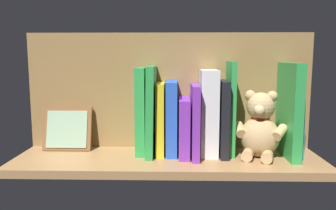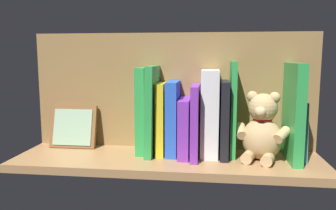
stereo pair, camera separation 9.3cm
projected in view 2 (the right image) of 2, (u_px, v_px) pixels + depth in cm
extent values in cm
cube|color=#A87A4C|center=(168.00, 160.00, 95.83)|extent=(85.80, 25.79, 2.20)
cube|color=olive|center=(172.00, 91.00, 103.66)|extent=(85.80, 1.50, 35.16)
cube|color=teal|center=(300.00, 129.00, 93.47)|extent=(1.83, 11.94, 16.17)
cube|color=green|center=(293.00, 112.00, 91.00)|extent=(2.64, 16.14, 26.39)
ellipsoid|color=tan|center=(262.00, 139.00, 92.57)|extent=(13.37, 12.66, 11.39)
sphere|color=tan|center=(263.00, 108.00, 91.36)|extent=(7.83, 7.83, 7.83)
sphere|color=tan|center=(275.00, 98.00, 89.66)|extent=(3.02, 3.02, 3.02)
sphere|color=tan|center=(252.00, 96.00, 92.22)|extent=(3.02, 3.02, 3.02)
sphere|color=#DBB77F|center=(260.00, 112.00, 88.48)|extent=(3.02, 3.02, 3.02)
cylinder|color=tan|center=(282.00, 135.00, 88.66)|extent=(5.59, 6.03, 4.21)
cylinder|color=tan|center=(241.00, 131.00, 93.38)|extent=(2.78, 5.64, 4.21)
cylinder|color=tan|center=(268.00, 160.00, 87.74)|extent=(4.24, 5.02, 3.02)
cylinder|color=tan|center=(248.00, 157.00, 89.97)|extent=(4.24, 5.02, 3.02)
torus|color=red|center=(263.00, 119.00, 91.79)|extent=(6.60, 6.60, 0.89)
cube|color=green|center=(233.00, 109.00, 95.56)|extent=(1.52, 10.84, 26.76)
cube|color=black|center=(224.00, 119.00, 94.95)|extent=(2.22, 13.46, 21.35)
cube|color=white|center=(210.00, 113.00, 95.82)|extent=(4.90, 12.08, 24.39)
cube|color=purple|center=(195.00, 121.00, 94.73)|extent=(2.06, 16.10, 20.27)
cube|color=purple|center=(185.00, 127.00, 96.17)|extent=(3.02, 14.48, 16.33)
cube|color=blue|center=(173.00, 118.00, 97.40)|extent=(3.14, 12.21, 21.06)
cube|color=yellow|center=(162.00, 118.00, 98.09)|extent=(2.31, 11.70, 20.58)
cube|color=green|center=(152.00, 110.00, 97.03)|extent=(2.61, 13.83, 25.47)
cube|color=green|center=(143.00, 110.00, 98.80)|extent=(2.74, 11.05, 24.91)
cube|color=brown|center=(74.00, 127.00, 105.35)|extent=(14.48, 4.80, 13.14)
cube|color=#8CAD8C|center=(73.00, 127.00, 104.64)|extent=(12.16, 3.40, 10.86)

